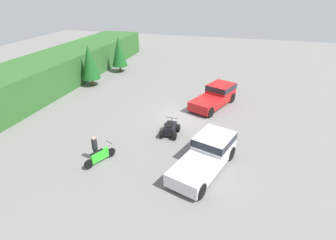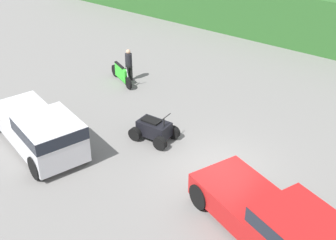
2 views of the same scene
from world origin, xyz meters
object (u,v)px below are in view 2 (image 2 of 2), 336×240
object	(u,v)px
pickup_truck_red	(277,221)
pickup_truck_second	(41,130)
dirt_bike	(121,74)
quad_atv	(154,130)
rider_person	(129,64)

from	to	relation	value
pickup_truck_red	pickup_truck_second	xyz separation A→B (m)	(-9.80, -0.66, 0.00)
pickup_truck_red	dirt_bike	bearing A→B (deg)	174.53
quad_atv	pickup_truck_second	bearing A→B (deg)	-135.82
dirt_bike	rider_person	size ratio (longest dim) A/B	1.25
pickup_truck_second	rider_person	bearing A→B (deg)	118.36
pickup_truck_red	pickup_truck_second	bearing A→B (deg)	-153.87
pickup_truck_second	dirt_bike	world-z (taller)	pickup_truck_second
quad_atv	rider_person	size ratio (longest dim) A/B	1.08
pickup_truck_second	rider_person	world-z (taller)	pickup_truck_second
pickup_truck_second	dirt_bike	xyz separation A→B (m)	(-1.52, 6.61, -0.48)
pickup_truck_red	quad_atv	bearing A→B (deg)	-179.16
pickup_truck_second	quad_atv	xyz separation A→B (m)	(3.15, 3.27, -0.49)
pickup_truck_red	dirt_bike	size ratio (longest dim) A/B	2.65
pickup_truck_red	dirt_bike	world-z (taller)	pickup_truck_red
pickup_truck_red	rider_person	size ratio (longest dim) A/B	3.31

